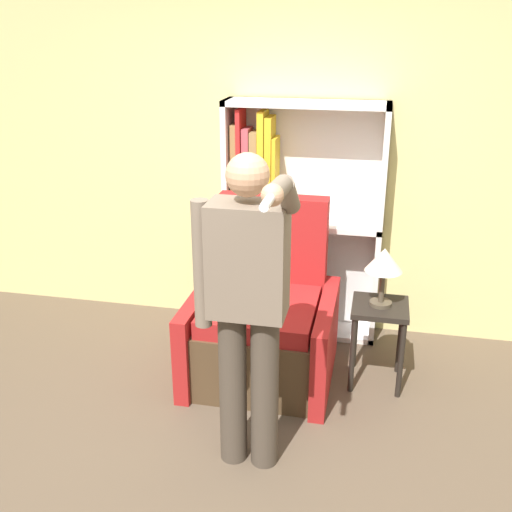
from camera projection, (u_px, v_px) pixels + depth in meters
The scene contains 7 objects.
ground_plane at pixel (217, 491), 3.14m from camera, with size 14.00×14.00×0.00m, color brown.
wall_back at pixel (284, 150), 4.48m from camera, with size 8.00×0.06×2.80m.
bookcase at pixel (282, 224), 4.52m from camera, with size 1.17×0.28×1.79m.
armchair at pixel (264, 323), 4.11m from camera, with size 0.96×0.93×1.19m.
person_standing at pixel (247, 301), 3.01m from camera, with size 0.54×0.78×1.74m.
side_table at pixel (379, 322), 3.95m from camera, with size 0.36×0.36×0.58m.
table_lamp at pixel (384, 263), 3.79m from camera, with size 0.24×0.24×0.39m.
Camera 1 is at (0.71, -2.38, 2.30)m, focal length 42.00 mm.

